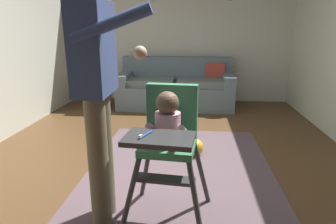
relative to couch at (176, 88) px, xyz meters
name	(u,v)px	position (x,y,z in m)	size (l,w,h in m)	color
ground	(162,173)	(0.02, -2.48, -0.38)	(5.73, 7.54, 0.10)	brown
wall_far	(179,31)	(0.02, 0.52, 0.97)	(4.93, 0.06, 2.61)	silver
area_rug	(179,178)	(0.20, -2.67, -0.33)	(1.81, 2.68, 0.01)	#5C4A50
couch	(176,88)	(0.00, 0.00, 0.00)	(2.01, 0.86, 0.86)	slate
high_chair	(168,132)	(0.15, -3.27, 0.35)	(0.66, 0.77, 0.98)	#343435
adult_standing	(97,89)	(-0.32, -3.28, 0.64)	(0.52, 0.49, 1.70)	#6E6349
toy_ball	(195,147)	(0.35, -2.12, -0.24)	(0.19, 0.19, 0.19)	gold
side_table	(97,88)	(-1.33, -0.38, 0.05)	(0.40, 0.40, 0.52)	brown
sippy_cup	(99,77)	(-1.29, -0.38, 0.24)	(0.07, 0.07, 0.10)	#D13D33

